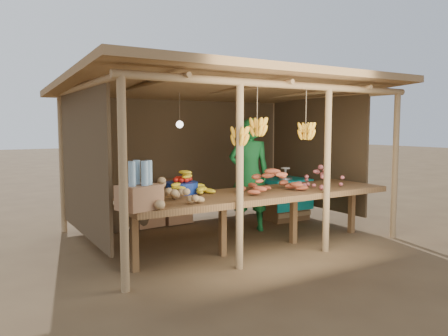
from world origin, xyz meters
TOP-DOWN VIEW (x-y plane):
  - ground at (0.00, 0.00)m, footprint 60.00×60.00m
  - stall_structure at (-0.02, 0.07)m, footprint 4.70×3.50m
  - counter at (0.00, -0.95)m, footprint 3.90×1.05m
  - potato_heap at (-1.63, -1.18)m, footprint 1.09×0.70m
  - sweet_potato_heap at (0.10, -1.05)m, footprint 0.98×0.67m
  - onion_heap at (1.04, -1.08)m, footprint 0.76×0.46m
  - banana_pile at (-0.98, -0.57)m, footprint 0.75×0.52m
  - tomato_basin at (-0.97, -0.51)m, footprint 0.43×0.43m
  - bottle_box at (-1.86, -1.30)m, footprint 0.50×0.44m
  - vendor at (0.49, 0.02)m, footprint 0.78×0.66m
  - tarp_crate at (1.54, 0.43)m, footprint 0.82×0.71m
  - carton_stack at (-0.49, 1.11)m, footprint 1.03×0.43m
  - burlap_sacks at (-1.16, 1.08)m, footprint 0.75×0.39m

SIDE VIEW (x-z plane):
  - ground at x=0.00m, z-range 0.00..0.00m
  - burlap_sacks at x=-1.16m, z-range -0.03..0.50m
  - carton_stack at x=-0.49m, z-range -0.04..0.71m
  - tarp_crate at x=1.54m, z-range -0.09..0.88m
  - counter at x=0.00m, z-range 0.34..1.14m
  - tomato_basin at x=-0.97m, z-range 0.78..1.01m
  - vendor at x=0.49m, z-range 0.00..1.82m
  - banana_pile at x=-0.98m, z-range 0.80..1.15m
  - onion_heap at x=1.04m, z-range 0.80..1.15m
  - sweet_potato_heap at x=0.10m, z-range 0.80..1.16m
  - potato_heap at x=-1.63m, z-range 0.80..1.17m
  - bottle_box at x=-1.86m, z-range 0.74..1.27m
  - stall_structure at x=-0.02m, z-range 0.71..3.14m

